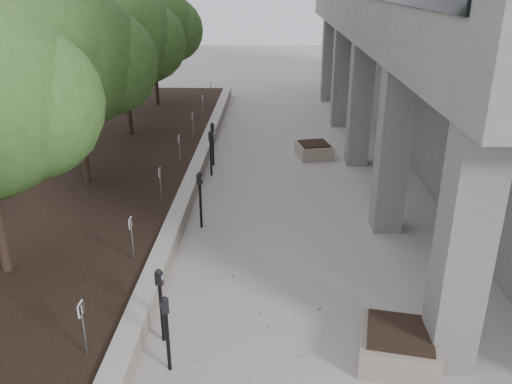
# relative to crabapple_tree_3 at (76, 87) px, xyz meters

# --- Properties ---
(retaining_wall) EXTENTS (0.39, 26.00, 0.50)m
(retaining_wall) POSITION_rel_crabapple_tree_3_xyz_m (2.97, 1.00, -2.87)
(retaining_wall) COLOR #A1927F
(retaining_wall) RESTS_ON ground
(planting_bed) EXTENTS (7.00, 26.00, 0.40)m
(planting_bed) POSITION_rel_crabapple_tree_3_xyz_m (-0.70, 1.00, -2.92)
(planting_bed) COLOR black
(planting_bed) RESTS_ON ground
(crabapple_tree_3) EXTENTS (4.60, 4.00, 5.44)m
(crabapple_tree_3) POSITION_rel_crabapple_tree_3_xyz_m (0.00, 0.00, 0.00)
(crabapple_tree_3) COLOR #325F24
(crabapple_tree_3) RESTS_ON planting_bed
(crabapple_tree_4) EXTENTS (4.60, 4.00, 5.44)m
(crabapple_tree_4) POSITION_rel_crabapple_tree_3_xyz_m (0.00, 5.00, 0.00)
(crabapple_tree_4) COLOR #325F24
(crabapple_tree_4) RESTS_ON planting_bed
(crabapple_tree_5) EXTENTS (4.60, 4.00, 5.44)m
(crabapple_tree_5) POSITION_rel_crabapple_tree_3_xyz_m (0.00, 10.00, 0.00)
(crabapple_tree_5) COLOR #325F24
(crabapple_tree_5) RESTS_ON planting_bed
(parking_sign_2) EXTENTS (0.04, 0.22, 0.96)m
(parking_sign_2) POSITION_rel_crabapple_tree_3_xyz_m (2.45, -7.50, -2.24)
(parking_sign_2) COLOR black
(parking_sign_2) RESTS_ON planting_bed
(parking_sign_3) EXTENTS (0.04, 0.22, 0.96)m
(parking_sign_3) POSITION_rel_crabapple_tree_3_xyz_m (2.45, -4.50, -2.24)
(parking_sign_3) COLOR black
(parking_sign_3) RESTS_ON planting_bed
(parking_sign_4) EXTENTS (0.04, 0.22, 0.96)m
(parking_sign_4) POSITION_rel_crabapple_tree_3_xyz_m (2.45, -1.50, -2.24)
(parking_sign_4) COLOR black
(parking_sign_4) RESTS_ON planting_bed
(parking_sign_5) EXTENTS (0.04, 0.22, 0.96)m
(parking_sign_5) POSITION_rel_crabapple_tree_3_xyz_m (2.45, 1.50, -2.24)
(parking_sign_5) COLOR black
(parking_sign_5) RESTS_ON planting_bed
(parking_sign_6) EXTENTS (0.04, 0.22, 0.96)m
(parking_sign_6) POSITION_rel_crabapple_tree_3_xyz_m (2.45, 4.50, -2.24)
(parking_sign_6) COLOR black
(parking_sign_6) RESTS_ON planting_bed
(parking_sign_7) EXTENTS (0.04, 0.22, 0.96)m
(parking_sign_7) POSITION_rel_crabapple_tree_3_xyz_m (2.45, 7.50, -2.24)
(parking_sign_7) COLOR black
(parking_sign_7) RESTS_ON planting_bed
(parking_sign_8) EXTENTS (0.04, 0.22, 0.96)m
(parking_sign_8) POSITION_rel_crabapple_tree_3_xyz_m (2.45, 10.50, -2.24)
(parking_sign_8) COLOR black
(parking_sign_8) RESTS_ON planting_bed
(parking_meter_1) EXTENTS (0.15, 0.12, 1.37)m
(parking_meter_1) POSITION_rel_crabapple_tree_3_xyz_m (3.70, -7.33, -2.43)
(parking_meter_1) COLOR black
(parking_meter_1) RESTS_ON ground
(parking_meter_2) EXTENTS (0.16, 0.13, 1.42)m
(parking_meter_2) POSITION_rel_crabapple_tree_3_xyz_m (3.46, -6.61, -2.41)
(parking_meter_2) COLOR black
(parking_meter_2) RESTS_ON ground
(parking_meter_3) EXTENTS (0.18, 0.15, 1.49)m
(parking_meter_3) POSITION_rel_crabapple_tree_3_xyz_m (3.56, -2.12, -2.37)
(parking_meter_3) COLOR black
(parking_meter_3) RESTS_ON ground
(parking_meter_4) EXTENTS (0.16, 0.12, 1.47)m
(parking_meter_4) POSITION_rel_crabapple_tree_3_xyz_m (3.41, 1.65, -2.38)
(parking_meter_4) COLOR black
(parking_meter_4) RESTS_ON ground
(parking_meter_5) EXTENTS (0.16, 0.13, 1.47)m
(parking_meter_5) POSITION_rel_crabapple_tree_3_xyz_m (3.37, 2.65, -2.38)
(parking_meter_5) COLOR black
(parking_meter_5) RESTS_ON ground
(planter_front) EXTENTS (1.45, 1.45, 0.58)m
(planter_front) POSITION_rel_crabapple_tree_3_xyz_m (7.42, -7.00, -2.83)
(planter_front) COLOR #A1927F
(planter_front) RESTS_ON ground
(planter_back) EXTENTS (1.33, 1.33, 0.52)m
(planter_back) POSITION_rel_crabapple_tree_3_xyz_m (6.81, 3.61, -2.86)
(planter_back) COLOR #A1927F
(planter_back) RESTS_ON ground
(berry_scatter) EXTENTS (3.30, 14.10, 0.02)m
(berry_scatter) POSITION_rel_crabapple_tree_3_xyz_m (4.70, -3.00, -3.11)
(berry_scatter) COLOR maroon
(berry_scatter) RESTS_ON ground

